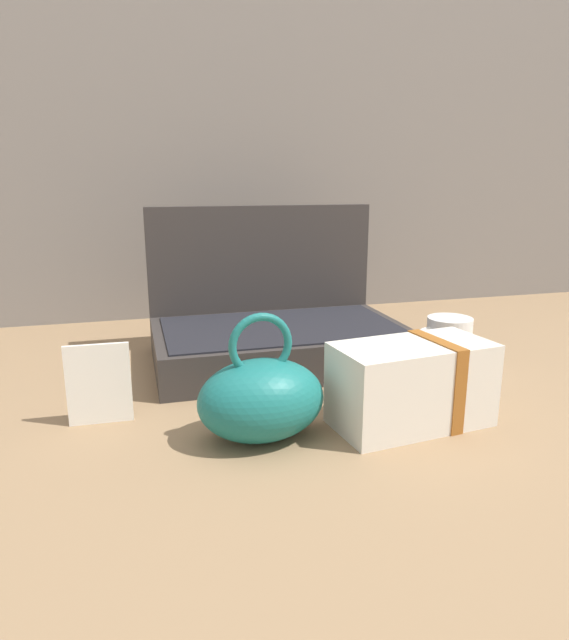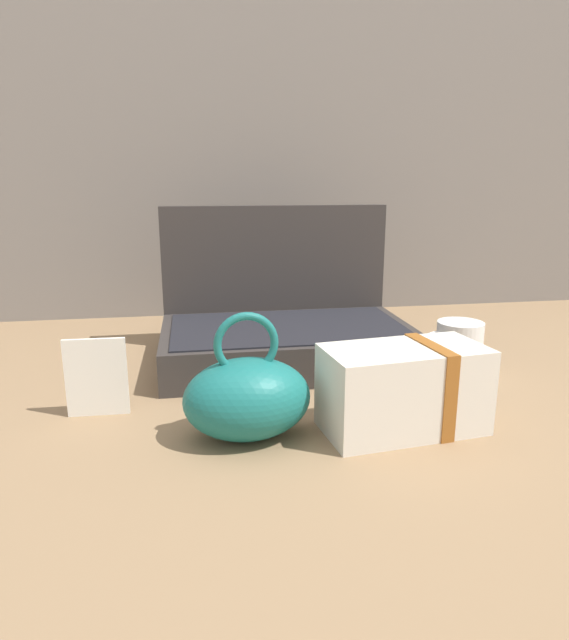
{
  "view_description": "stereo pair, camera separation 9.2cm",
  "coord_description": "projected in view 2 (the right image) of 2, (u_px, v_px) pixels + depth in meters",
  "views": [
    {
      "loc": [
        -0.21,
        -0.88,
        0.35
      ],
      "look_at": [
        0.03,
        -0.02,
        0.12
      ],
      "focal_mm": 31.09,
      "sensor_mm": 36.0,
      "label": 1
    },
    {
      "loc": [
        -0.12,
        -0.9,
        0.35
      ],
      "look_at": [
        0.03,
        -0.02,
        0.12
      ],
      "focal_mm": 31.09,
      "sensor_mm": 36.0,
      "label": 2
    }
  ],
  "objects": [
    {
      "name": "teal_pouch_handbag",
      "position": [
        247.0,
        397.0,
        0.76
      ],
      "size": [
        0.19,
        0.14,
        0.18
      ],
      "color": "#196B66",
      "rests_on": "ground_plane"
    },
    {
      "name": "back_wall",
      "position": [
        232.0,
        32.0,
        1.35
      ],
      "size": [
        3.2,
        0.06,
        1.4
      ],
      "primitive_type": "cube",
      "color": "gray",
      "rests_on": "ground_plane"
    },
    {
      "name": "cream_toiletry_bag",
      "position": [
        405.0,
        389.0,
        0.78
      ],
      "size": [
        0.24,
        0.14,
        0.13
      ],
      "color": "silver",
      "rests_on": "ground_plane"
    },
    {
      "name": "ground_plane",
      "position": [
        267.0,
        385.0,
        0.97
      ],
      "size": [
        6.0,
        6.0,
        0.0
      ],
      "primitive_type": "plane",
      "color": "#8C6D4C"
    },
    {
      "name": "open_suitcase",
      "position": [
        284.0,
        326.0,
        1.1
      ],
      "size": [
        0.48,
        0.31,
        0.3
      ],
      "color": "#332D2B",
      "rests_on": "ground_plane"
    },
    {
      "name": "coffee_mug",
      "position": [
        458.0,
        348.0,
        1.02
      ],
      "size": [
        0.12,
        0.08,
        0.1
      ],
      "color": "white",
      "rests_on": "ground_plane"
    },
    {
      "name": "info_card_left",
      "position": [
        96.0,
        377.0,
        0.83
      ],
      "size": [
        0.09,
        0.01,
        0.12
      ],
      "primitive_type": "cube",
      "rotation": [
        0.0,
        0.0,
        -0.02
      ],
      "color": "white",
      "rests_on": "ground_plane"
    }
  ]
}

